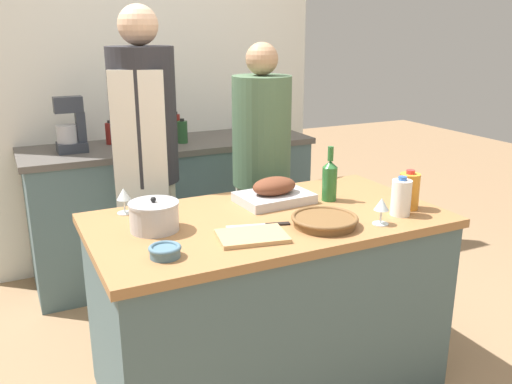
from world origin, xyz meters
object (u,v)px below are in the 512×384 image
Objects in this scene: wicker_basket at (325,220)px; person_cook_guest at (262,166)px; mixing_bowl at (165,251)px; juice_jug at (409,191)px; milk_jug at (401,197)px; roasting_pan at (274,193)px; wine_glass_left at (124,196)px; wine_glass_right at (382,206)px; knife_chef at (261,225)px; condiment_bottle_short at (110,133)px; stand_mixer at (71,129)px; cutting_board at (252,236)px; stock_pot at (154,216)px; wine_bottle_green at (330,179)px; condiment_bottle_tall at (182,132)px; person_cook_aproned at (146,157)px; condiment_bottle_extra at (176,128)px.

wicker_basket is 1.02m from person_cook_guest.
juice_jug is at bearing 2.36° from mixing_bowl.
roasting_pan is at bearing 135.71° from milk_jug.
wine_glass_left is 1.01× the size of wine_glass_right.
juice_jug is at bearing -7.08° from knife_chef.
wine_glass_left reaches higher than wicker_basket.
roasting_pan reaches higher than mixing_bowl.
wine_glass_left is (-1.12, 0.57, 0.00)m from milk_jug.
wine_glass_right is at bearing -67.94° from condiment_bottle_short.
cutting_board is at bearing -74.55° from stand_mixer.
juice_jug is at bearing -11.94° from stock_pot.
wine_glass_right is at bearing -88.22° from wine_bottle_green.
stand_mixer is at bearing 156.44° from person_cook_guest.
mixing_bowl is 1.03× the size of wine_glass_left.
juice_jug is 1.12× the size of condiment_bottle_tall.
mixing_bowl is at bearing -121.40° from person_cook_guest.
roasting_pan is 1.50m from stand_mixer.
wine_bottle_green reaches higher than stock_pot.
milk_jug is 0.66m from knife_chef.
roasting_pan is 1.25m from condiment_bottle_tall.
condiment_bottle_tall is at bearing 109.54° from juice_jug.
stand_mixer is at bearing 177.06° from condiment_bottle_tall.
knife_chef is (0.46, 0.14, -0.02)m from mixing_bowl.
juice_jug is at bearing -22.92° from wine_glass_left.
wine_glass_right is 2.04m from condiment_bottle_short.
wicker_basket is 1.54× the size of juice_jug.
person_cook_aproned reaches higher than person_cook_guest.
cutting_board is at bearing 177.28° from milk_jug.
wine_bottle_green is at bearing -77.92° from person_cook_guest.
condiment_bottle_tall is (0.62, 1.65, 0.12)m from mixing_bowl.
person_cook_aproned is (0.30, -0.62, -0.08)m from stand_mixer.
mixing_bowl is (-0.37, -0.03, 0.02)m from cutting_board.
mixing_bowl is at bearing -87.04° from stand_mixer.
stock_pot reaches higher than wine_glass_left.
milk_jug is at bearing -74.00° from condiment_bottle_tall.
person_cook_guest is at bearing -66.71° from condiment_bottle_extra.
wine_bottle_green reaches higher than wine_glass_right.
condiment_bottle_extra is at bearing 84.87° from knife_chef.
wine_bottle_green is 1.37m from condiment_bottle_tall.
wine_glass_right is (0.57, -0.09, 0.07)m from cutting_board.
wine_glass_left is 1.32m from condiment_bottle_extra.
wine_glass_right is (0.94, -0.07, 0.06)m from mixing_bowl.
wicker_basket is 1.73× the size of condiment_bottle_tall.
person_cook_guest reaches higher than wine_bottle_green.
wine_glass_right reaches higher than wicker_basket.
person_cook_aproned is (0.24, 0.50, 0.05)m from wine_glass_left.
stock_pot is at bearing -129.62° from person_cook_guest.
person_cook_aproned is at bearing -86.86° from condiment_bottle_short.
wine_bottle_green reaches higher than juice_jug.
wine_bottle_green is 0.51m from knife_chef.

